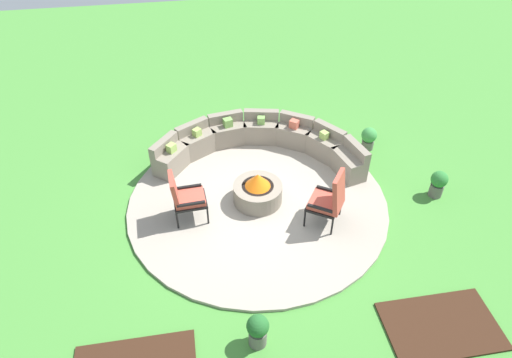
{
  "coord_description": "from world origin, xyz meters",
  "views": [
    {
      "loc": [
        -1.15,
        -6.69,
        6.28
      ],
      "look_at": [
        0.0,
        0.2,
        0.45
      ],
      "focal_mm": 32.56,
      "sensor_mm": 36.0,
      "label": 1
    }
  ],
  "objects_px": {
    "lounge_chair_front_left": "(185,196)",
    "fire_pit": "(258,191)",
    "potted_plant_1": "(258,330)",
    "lounge_chair_front_right": "(330,199)",
    "potted_plant_2": "(369,137)",
    "potted_plant_0": "(438,183)",
    "curved_stone_bench": "(260,142)"
  },
  "relations": [
    {
      "from": "fire_pit",
      "to": "lounge_chair_front_left",
      "type": "bearing_deg",
      "value": -170.36
    },
    {
      "from": "lounge_chair_front_left",
      "to": "potted_plant_1",
      "type": "height_order",
      "value": "lounge_chair_front_left"
    },
    {
      "from": "potted_plant_0",
      "to": "potted_plant_2",
      "type": "relative_size",
      "value": 1.09
    },
    {
      "from": "fire_pit",
      "to": "lounge_chair_front_left",
      "type": "distance_m",
      "value": 1.45
    },
    {
      "from": "curved_stone_bench",
      "to": "potted_plant_0",
      "type": "height_order",
      "value": "curved_stone_bench"
    },
    {
      "from": "curved_stone_bench",
      "to": "potted_plant_2",
      "type": "distance_m",
      "value": 2.47
    },
    {
      "from": "curved_stone_bench",
      "to": "lounge_chair_front_right",
      "type": "relative_size",
      "value": 3.76
    },
    {
      "from": "lounge_chair_front_right",
      "to": "potted_plant_2",
      "type": "distance_m",
      "value": 2.73
    },
    {
      "from": "lounge_chair_front_left",
      "to": "potted_plant_1",
      "type": "distance_m",
      "value": 2.92
    },
    {
      "from": "curved_stone_bench",
      "to": "lounge_chair_front_right",
      "type": "bearing_deg",
      "value": -69.34
    },
    {
      "from": "lounge_chair_front_right",
      "to": "potted_plant_2",
      "type": "bearing_deg",
      "value": -2.91
    },
    {
      "from": "potted_plant_0",
      "to": "lounge_chair_front_left",
      "type": "bearing_deg",
      "value": 178.54
    },
    {
      "from": "lounge_chair_front_right",
      "to": "potted_plant_1",
      "type": "distance_m",
      "value": 2.82
    },
    {
      "from": "potted_plant_2",
      "to": "fire_pit",
      "type": "bearing_deg",
      "value": -153.26
    },
    {
      "from": "lounge_chair_front_left",
      "to": "lounge_chair_front_right",
      "type": "height_order",
      "value": "lounge_chair_front_right"
    },
    {
      "from": "curved_stone_bench",
      "to": "lounge_chair_front_right",
      "type": "distance_m",
      "value": 2.5
    },
    {
      "from": "curved_stone_bench",
      "to": "lounge_chair_front_left",
      "type": "relative_size",
      "value": 4.33
    },
    {
      "from": "lounge_chair_front_right",
      "to": "potted_plant_0",
      "type": "distance_m",
      "value": 2.45
    },
    {
      "from": "lounge_chair_front_right",
      "to": "potted_plant_0",
      "type": "relative_size",
      "value": 2.0
    },
    {
      "from": "potted_plant_0",
      "to": "potted_plant_1",
      "type": "xyz_separation_m",
      "value": [
        -4.09,
        -2.65,
        0.0
      ]
    },
    {
      "from": "fire_pit",
      "to": "potted_plant_1",
      "type": "bearing_deg",
      "value": -99.64
    },
    {
      "from": "lounge_chair_front_right",
      "to": "potted_plant_1",
      "type": "bearing_deg",
      "value": 175.58
    },
    {
      "from": "fire_pit",
      "to": "potted_plant_1",
      "type": "height_order",
      "value": "fire_pit"
    },
    {
      "from": "fire_pit",
      "to": "potted_plant_2",
      "type": "xyz_separation_m",
      "value": [
        2.78,
        1.4,
        -0.02
      ]
    },
    {
      "from": "potted_plant_0",
      "to": "curved_stone_bench",
      "type": "bearing_deg",
      "value": 149.82
    },
    {
      "from": "fire_pit",
      "to": "lounge_chair_front_right",
      "type": "distance_m",
      "value": 1.47
    },
    {
      "from": "potted_plant_1",
      "to": "potted_plant_2",
      "type": "height_order",
      "value": "potted_plant_1"
    },
    {
      "from": "lounge_chair_front_left",
      "to": "potted_plant_2",
      "type": "height_order",
      "value": "lounge_chair_front_left"
    },
    {
      "from": "potted_plant_1",
      "to": "lounge_chair_front_right",
      "type": "bearing_deg",
      "value": 52.51
    },
    {
      "from": "lounge_chair_front_left",
      "to": "fire_pit",
      "type": "bearing_deg",
      "value": 96.21
    },
    {
      "from": "fire_pit",
      "to": "curved_stone_bench",
      "type": "xyz_separation_m",
      "value": [
        0.31,
        1.54,
        0.05
      ]
    },
    {
      "from": "potted_plant_0",
      "to": "potted_plant_2",
      "type": "height_order",
      "value": "potted_plant_0"
    }
  ]
}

